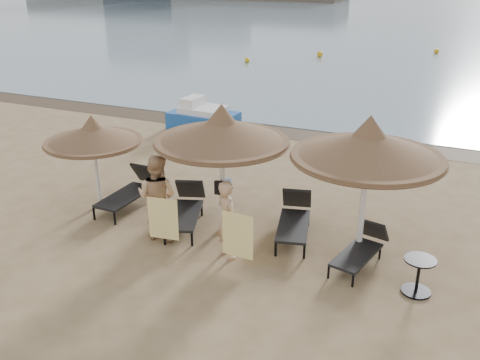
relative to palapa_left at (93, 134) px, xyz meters
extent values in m
plane|color=#947C59|center=(2.93, -1.31, -1.95)|extent=(160.00, 160.00, 0.00)
cube|color=slate|center=(2.93, 78.69, -1.93)|extent=(200.00, 140.00, 0.03)
cube|color=#463523|center=(2.93, 8.09, -1.95)|extent=(200.00, 1.60, 0.01)
cylinder|color=white|center=(0.00, 0.00, -1.06)|extent=(0.10, 0.10, 1.79)
cone|color=brown|center=(0.00, 0.00, 0.03)|extent=(2.47, 2.47, 0.47)
cone|color=brown|center=(0.00, 0.00, 0.31)|extent=(0.60, 0.60, 0.38)
cylinder|color=brown|center=(0.00, 0.00, -0.20)|extent=(2.42, 2.42, 0.09)
cylinder|color=white|center=(3.53, 0.11, -0.83)|extent=(0.13, 0.13, 2.24)
cone|color=brown|center=(3.53, 0.11, 0.53)|extent=(3.10, 3.10, 0.59)
cone|color=brown|center=(3.53, 0.11, 0.88)|extent=(0.75, 0.75, 0.48)
cylinder|color=brown|center=(3.53, 0.11, 0.25)|extent=(3.04, 3.04, 0.11)
cylinder|color=white|center=(6.77, 0.21, -0.80)|extent=(0.13, 0.13, 2.30)
cone|color=brown|center=(6.77, 0.21, 0.59)|extent=(3.18, 3.18, 0.60)
cone|color=brown|center=(6.77, 0.21, 0.95)|extent=(0.77, 0.77, 0.49)
cylinder|color=brown|center=(6.77, 0.21, 0.31)|extent=(3.11, 3.11, 0.11)
cylinder|color=black|center=(0.40, -0.76, -1.79)|extent=(0.06, 0.06, 0.32)
cylinder|color=black|center=(1.03, -0.77, -1.79)|extent=(0.06, 0.06, 0.32)
cylinder|color=black|center=(0.44, 0.83, -1.79)|extent=(0.06, 0.06, 0.32)
cylinder|color=black|center=(1.07, 0.81, -1.79)|extent=(0.06, 0.06, 0.32)
cube|color=black|center=(0.74, 0.08, -1.60)|extent=(0.75, 1.72, 0.07)
cube|color=black|center=(0.76, 1.08, -1.33)|extent=(0.71, 0.50, 0.64)
cylinder|color=black|center=(2.66, -1.14, -1.79)|extent=(0.06, 0.06, 0.31)
cylinder|color=black|center=(3.25, -0.94, -1.79)|extent=(0.06, 0.06, 0.31)
cylinder|color=black|center=(2.15, 0.32, -1.79)|extent=(0.06, 0.06, 0.31)
cylinder|color=black|center=(2.74, 0.53, -1.79)|extent=(0.06, 0.06, 0.31)
cube|color=black|center=(2.68, -0.26, -1.61)|extent=(1.20, 1.80, 0.07)
cube|color=black|center=(2.36, 0.67, -1.34)|extent=(0.81, 0.67, 0.63)
cylinder|color=black|center=(5.13, -0.61, -1.79)|extent=(0.06, 0.06, 0.31)
cylinder|color=black|center=(5.74, -0.46, -1.79)|extent=(0.06, 0.06, 0.31)
cylinder|color=black|center=(4.77, 0.90, -1.79)|extent=(0.06, 0.06, 0.31)
cylinder|color=black|center=(5.37, 1.04, -1.79)|extent=(0.06, 0.06, 0.31)
cube|color=black|center=(5.24, 0.27, -1.61)|extent=(1.06, 1.78, 0.07)
cube|color=black|center=(5.01, 1.22, -1.34)|extent=(0.78, 0.62, 0.63)
cylinder|color=black|center=(6.42, -1.00, -1.82)|extent=(0.05, 0.05, 0.27)
cylinder|color=black|center=(6.94, -1.12, -1.82)|extent=(0.05, 0.05, 0.27)
cylinder|color=black|center=(6.71, 0.30, -1.82)|extent=(0.05, 0.05, 0.27)
cylinder|color=black|center=(7.24, 0.18, -1.82)|extent=(0.05, 0.05, 0.27)
cube|color=black|center=(6.84, -0.36, -1.65)|extent=(0.89, 1.53, 0.06)
cube|color=black|center=(7.02, 0.46, -1.42)|extent=(0.67, 0.52, 0.54)
cylinder|color=black|center=(8.11, -0.81, -1.93)|extent=(0.57, 0.57, 0.04)
cylinder|color=black|center=(8.11, -0.81, -1.58)|extent=(0.06, 0.06, 0.69)
cylinder|color=black|center=(8.11, -0.81, -1.23)|extent=(0.61, 0.61, 0.03)
imported|color=tan|center=(2.34, -0.85, -0.78)|extent=(1.11, 0.75, 2.34)
imported|color=tan|center=(4.17, -1.02, -0.92)|extent=(1.12, 1.06, 2.05)
cube|color=yellow|center=(2.69, -1.20, -1.26)|extent=(0.71, 0.11, 1.00)
cube|color=yellow|center=(4.52, -1.27, -1.25)|extent=(0.72, 0.07, 1.01)
cube|color=white|center=(3.53, 0.29, -0.87)|extent=(0.27, 0.15, 0.33)
cube|color=black|center=(3.53, -0.05, -0.82)|extent=(0.24, 0.09, 0.33)
cube|color=#1A53AA|center=(-0.70, 7.30, -1.64)|extent=(2.61, 1.66, 0.63)
cube|color=white|center=(-0.70, 7.30, -1.24)|extent=(1.68, 1.37, 0.29)
cube|color=white|center=(-1.15, 7.34, -0.98)|extent=(0.64, 1.07, 0.40)
sphere|color=gold|center=(-4.67, 20.97, -1.79)|extent=(0.33, 0.33, 0.33)
sphere|color=gold|center=(5.91, 29.47, -1.78)|extent=(0.34, 0.34, 0.34)
sphere|color=gold|center=(-1.08, 24.90, -1.75)|extent=(0.40, 0.40, 0.40)
camera|label=1|loc=(8.50, -10.22, 4.04)|focal=40.00mm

